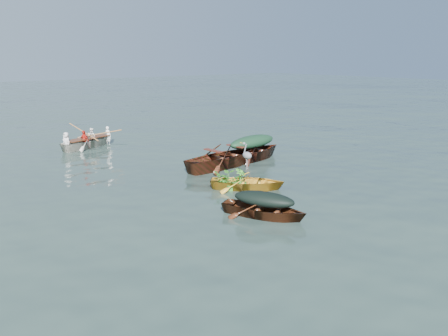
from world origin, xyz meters
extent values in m
plane|color=#2E413B|center=(0.00, 0.00, 0.00)|extent=(140.00, 140.00, 0.00)
imported|color=orange|center=(-0.85, 0.60, 0.00)|extent=(3.04, 3.03, 0.80)
imported|color=#532C13|center=(-2.20, -1.57, 0.00)|extent=(2.39, 3.29, 0.73)
imported|color=#461810|center=(2.00, 3.50, 0.00)|extent=(4.66, 1.89, 1.07)
imported|color=#5F2417|center=(0.38, 3.32, 0.00)|extent=(5.10, 1.99, 1.20)
imported|color=beige|center=(-2.31, 10.22, 0.00)|extent=(4.14, 2.37, 0.93)
ellipsoid|color=black|center=(-2.20, -1.57, 0.57)|extent=(1.31, 1.81, 0.40)
ellipsoid|color=#13301D|center=(2.00, 3.50, 0.79)|extent=(2.57, 1.04, 0.52)
imported|color=#24711D|center=(-1.22, 1.00, 0.70)|extent=(1.13, 1.13, 0.60)
imported|color=white|center=(-2.31, 10.22, 0.84)|extent=(2.97, 1.89, 0.76)
camera|label=1|loc=(-9.99, -9.55, 4.24)|focal=35.00mm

